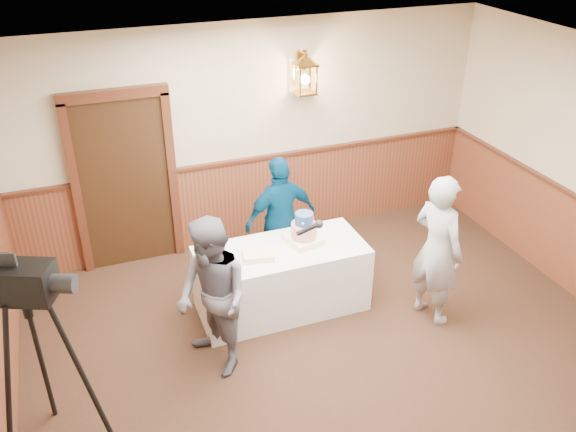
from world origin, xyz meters
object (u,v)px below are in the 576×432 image
Objects in this scene: sheet_cake_yellow at (258,255)px; interviewer at (213,298)px; sheet_cake_green at (211,253)px; tv_camera_rig at (45,379)px; assistant_p at (281,219)px; display_table at (281,278)px; tiered_cake at (304,231)px; baker at (437,250)px.

sheet_cake_yellow is 0.86m from interviewer.
interviewer is at bearing -103.39° from sheet_cake_green.
assistant_p is at bearing 59.39° from tv_camera_rig.
display_table is at bearing 62.13° from assistant_p.
display_table is 1.13× the size of interviewer.
sheet_cake_yellow is 2.40m from tv_camera_rig.
interviewer is (-0.19, -0.79, 0.02)m from sheet_cake_green.
tv_camera_rig is (-2.64, -1.28, -0.05)m from tiered_cake.
sheet_cake_yellow is (-0.55, -0.11, -0.11)m from tiered_cake.
display_table is 1.08× the size of baker.
display_table is 6.85× the size of sheet_cake_green.
baker reaches higher than interviewer.
assistant_p is (-1.23, 1.32, -0.08)m from baker.
sheet_cake_green is 0.16× the size of baker.
tiered_cake is 0.22× the size of tv_camera_rig.
interviewer is at bearing 72.42° from baker.
tiered_cake is 0.59m from assistant_p.
sheet_cake_green is 0.17× the size of assistant_p.
sheet_cake_yellow is 1.84m from baker.
sheet_cake_yellow is 0.17× the size of tv_camera_rig.
interviewer reaches higher than assistant_p.
assistant_p reaches higher than sheet_cake_green.
sheet_cake_green is at bearing 18.50° from assistant_p.
display_table is 0.50m from sheet_cake_yellow.
baker is 3.85m from tv_camera_rig.
sheet_cake_yellow is 0.49m from sheet_cake_green.
display_table is 0.58m from tiered_cake.
sheet_cake_green is 0.14× the size of tv_camera_rig.
assistant_p reaches higher than display_table.
display_table is at bearing 47.85° from baker.
sheet_cake_yellow is at bearing -168.44° from tiered_cake.
sheet_cake_green is 2.33m from baker.
display_table is 2.71m from tv_camera_rig.
sheet_cake_green reaches higher than display_table.
tiered_cake is 0.57m from sheet_cake_yellow.
tiered_cake reaches higher than display_table.
tiered_cake is 1.32× the size of sheet_cake_yellow.
tiered_cake is 1.57× the size of sheet_cake_green.
sheet_cake_green is 1.05m from assistant_p.
tiered_cake is at bearing -5.63° from sheet_cake_green.
baker is (1.17, -0.75, -0.06)m from tiered_cake.
tiered_cake reaches higher than sheet_cake_green.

